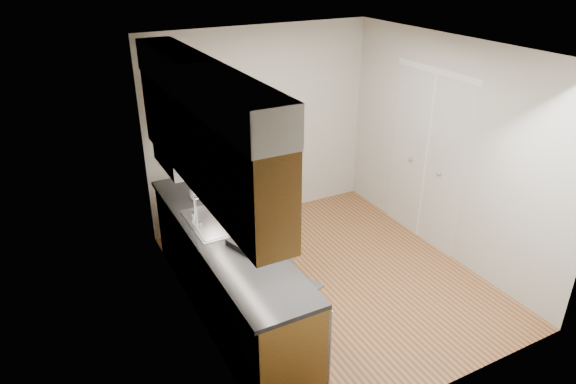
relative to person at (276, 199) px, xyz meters
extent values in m
plane|color=#A0673C|center=(0.55, -0.22, -1.01)|extent=(3.50, 3.50, 0.00)
plane|color=white|center=(0.55, -0.22, 1.49)|extent=(3.50, 3.50, 0.00)
cube|color=#BAB8AF|center=(-0.95, -0.22, 0.24)|extent=(0.02, 3.50, 2.50)
cube|color=#BAB8AF|center=(2.05, -0.22, 0.24)|extent=(0.02, 3.50, 2.50)
cube|color=#BAB8AF|center=(0.55, 1.53, 0.24)|extent=(3.00, 0.02, 2.50)
cube|color=brown|center=(-0.65, -0.22, -0.56)|extent=(0.60, 2.80, 0.90)
cube|color=black|center=(-0.66, -0.22, -0.09)|extent=(0.63, 2.80, 0.04)
cube|color=#B2B2B7|center=(-0.65, -0.02, -0.12)|extent=(0.48, 0.68, 0.14)
cube|color=#B2B2B7|center=(-0.65, -0.02, -0.07)|extent=(0.52, 0.72, 0.01)
cube|color=#B2B2B7|center=(-0.35, -1.32, -0.54)|extent=(0.03, 0.60, 0.80)
cube|color=brown|center=(-0.78, -0.22, 0.81)|extent=(0.33, 2.80, 0.75)
cube|color=silver|center=(-0.78, -0.22, 1.34)|extent=(0.35, 2.80, 0.30)
cube|color=#A5A5AA|center=(-0.72, 0.63, 0.36)|extent=(0.46, 0.75, 0.16)
cube|color=white|center=(2.04, 0.08, 0.01)|extent=(0.02, 1.22, 2.05)
cube|color=slate|center=(0.00, 0.00, -1.00)|extent=(0.83, 1.03, 0.02)
imported|color=#90A9AF|center=(0.00, 0.00, 0.00)|extent=(0.72, 0.83, 1.99)
imported|color=silver|center=(-0.67, 0.55, 0.08)|extent=(0.12, 0.12, 0.30)
imported|color=silver|center=(-0.52, 0.47, 0.01)|extent=(0.08, 0.08, 0.17)
cylinder|color=#B3251E|center=(-0.53, 0.42, -0.01)|extent=(0.07, 0.07, 0.12)
cylinder|color=#A5A5AA|center=(-0.57, 0.52, -0.01)|extent=(0.08, 0.08, 0.13)
cube|color=black|center=(-0.52, -0.56, -0.04)|extent=(0.43, 0.39, 0.06)
camera|label=1|loc=(-2.06, -4.16, 2.32)|focal=32.00mm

